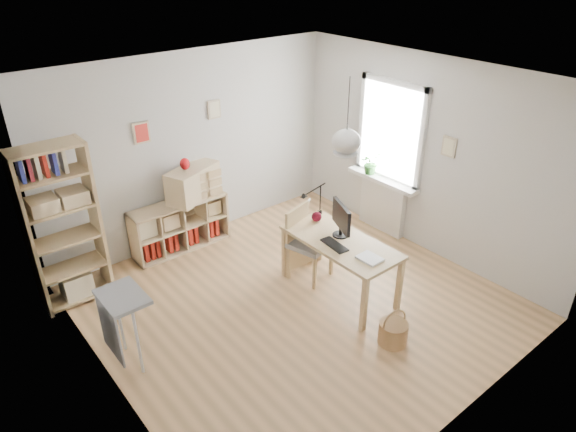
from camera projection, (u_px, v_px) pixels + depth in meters
ground at (297, 303)px, 6.30m from camera, size 4.50×4.50×0.00m
room_shell at (346, 142)px, 5.55m from camera, size 4.50×4.50×4.50m
window_unit at (391, 132)px, 7.21m from camera, size 0.07×1.16×1.46m
radiator at (382, 205)px, 7.74m from camera, size 0.10×0.80×0.80m
windowsill at (383, 180)px, 7.51m from camera, size 0.22×1.20×0.06m
desk at (340, 247)px, 6.19m from camera, size 0.70×1.50×0.75m
cube_shelf at (178, 229)px, 7.31m from camera, size 1.40×0.38×0.72m
tall_bookshelf at (61, 221)px, 5.87m from camera, size 0.80×0.38×2.00m
side_table at (118, 313)px, 5.08m from camera, size 0.40×0.55×0.85m
chair at (306, 239)px, 6.57m from camera, size 0.58×0.58×0.96m
wicker_basket at (393, 332)px, 5.61m from camera, size 0.32×0.32×0.44m
storage_chest at (315, 231)px, 7.49m from camera, size 0.73×0.76×0.56m
monitor at (341, 218)px, 6.14m from camera, size 0.23×0.46×0.42m
keyboard at (334, 245)px, 6.04m from camera, size 0.18×0.39×0.02m
task_lamp at (312, 199)px, 6.46m from camera, size 0.41×0.15×0.44m
yarn_ball at (317, 217)px, 6.54m from camera, size 0.13×0.13×0.13m
paper_tray at (370, 258)px, 5.77m from camera, size 0.21×0.27×0.03m
drawer_chest at (193, 183)px, 7.13m from camera, size 0.87×0.63×0.45m
red_vase at (185, 164)px, 6.93m from camera, size 0.14×0.14×0.17m
potted_plant at (370, 163)px, 7.57m from camera, size 0.34×0.30×0.33m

